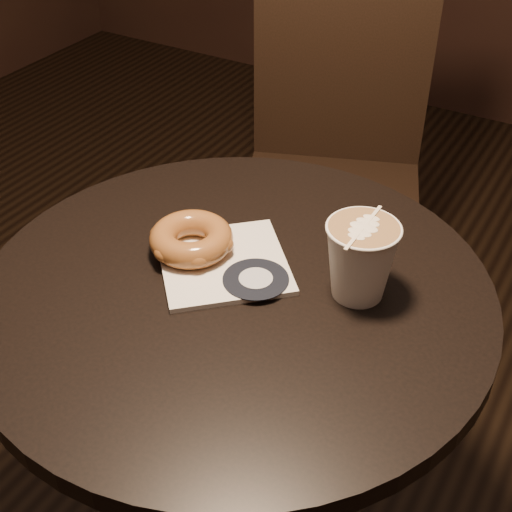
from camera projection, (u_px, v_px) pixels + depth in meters
The scene contains 5 objects.
cafe_table at pixel (238, 386), 1.08m from camera, with size 0.70×0.70×0.75m.
chair at pixel (335, 137), 1.67m from camera, with size 0.53×0.53×1.03m.
pastry_bag at pixel (224, 263), 0.99m from camera, with size 0.17×0.17×0.01m, color white.
doughnut at pixel (191, 239), 1.00m from camera, with size 0.12×0.12×0.04m, color brown.
latte_cup at pixel (360, 261), 0.92m from camera, with size 0.10×0.10×0.11m, color white, non-canonical shape.
Camera 1 is at (0.40, -0.63, 1.36)m, focal length 50.00 mm.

